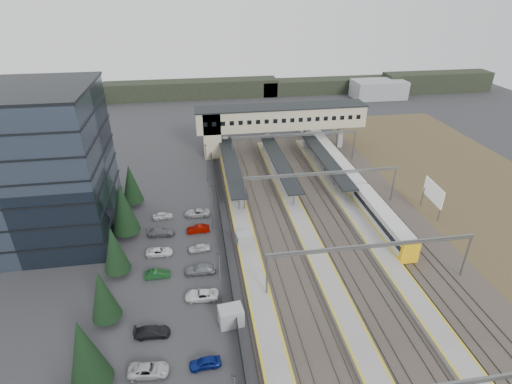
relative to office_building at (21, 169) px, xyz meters
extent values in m
plane|color=#2B2B2D|center=(36.00, -12.00, -12.19)|extent=(220.00, 220.00, 0.00)
cube|color=#3D4A5C|center=(0.00, 0.00, -0.19)|extent=(24.00, 18.00, 24.00)
cube|color=black|center=(0.00, 0.00, -8.76)|extent=(24.30, 18.30, 0.25)
cube|color=black|center=(0.00, 0.00, -5.33)|extent=(24.30, 18.30, 0.25)
cube|color=black|center=(0.00, 0.00, -1.91)|extent=(24.30, 18.30, 0.25)
cube|color=black|center=(0.00, 0.00, 1.52)|extent=(24.30, 18.30, 0.25)
cube|color=black|center=(0.00, 0.00, 4.95)|extent=(24.30, 18.30, 0.25)
cube|color=black|center=(0.00, 0.00, 8.38)|extent=(24.30, 18.30, 0.25)
cylinder|color=black|center=(14.00, -30.00, -11.59)|extent=(0.44, 0.44, 1.20)
cone|color=black|center=(14.00, -30.00, -7.09)|extent=(4.26, 4.26, 8.20)
cylinder|color=black|center=(14.00, -21.00, -11.59)|extent=(0.44, 0.44, 1.20)
cone|color=black|center=(14.00, -21.00, -7.79)|extent=(3.54, 3.54, 6.80)
cylinder|color=black|center=(14.00, -12.00, -11.59)|extent=(0.44, 0.44, 1.20)
cone|color=black|center=(14.00, -12.00, -7.69)|extent=(3.64, 3.64, 7.00)
cylinder|color=black|center=(14.00, -2.00, -11.59)|extent=(0.44, 0.44, 1.20)
cone|color=black|center=(14.00, -2.00, -6.94)|extent=(4.42, 4.42, 8.50)
cylinder|color=black|center=(14.00, 8.00, -11.59)|extent=(0.44, 0.44, 1.20)
cone|color=black|center=(14.00, 8.00, -7.59)|extent=(3.74, 3.74, 7.20)
imported|color=#B9BBBF|center=(19.50, -29.40, -11.59)|extent=(4.53, 2.43, 1.21)
imported|color=black|center=(19.50, -24.10, -11.58)|extent=(4.28, 1.87, 1.22)
imported|color=#17461E|center=(19.50, -13.50, -11.60)|extent=(3.60, 1.32, 1.18)
imported|color=white|center=(19.50, -8.20, -11.63)|extent=(4.10, 2.03, 1.12)
imported|color=#535459|center=(19.50, -2.90, -11.55)|extent=(4.50, 2.03, 1.28)
imported|color=silver|center=(19.50, 2.40, -11.60)|extent=(3.58, 1.65, 1.19)
imported|color=navy|center=(25.50, -29.40, -11.60)|extent=(3.54, 1.59, 1.18)
imported|color=white|center=(25.50, -18.80, -11.58)|extent=(4.61, 2.47, 1.23)
imported|color=slate|center=(25.50, -13.50, -11.55)|extent=(4.52, 1.99, 1.29)
imported|color=#B5B5B9|center=(25.50, -8.20, -11.62)|extent=(3.45, 1.57, 1.15)
imported|color=#730801|center=(25.50, -2.90, -11.56)|extent=(3.85, 1.42, 1.26)
imported|color=#ADADB2|center=(25.50, 2.40, -11.57)|extent=(4.62, 2.43, 1.24)
cube|color=black|center=(28.00, -37.00, -4.19)|extent=(0.50, 0.25, 0.15)
cylinder|color=slate|center=(28.00, -20.00, -8.19)|extent=(0.16, 0.16, 8.00)
cube|color=black|center=(28.00, -20.00, -4.19)|extent=(0.50, 0.25, 0.15)
cylinder|color=slate|center=(28.00, -2.00, -8.19)|extent=(0.16, 0.16, 8.00)
cube|color=black|center=(28.00, -2.00, -4.19)|extent=(0.50, 0.25, 0.15)
cylinder|color=slate|center=(28.00, 16.00, -8.19)|extent=(0.16, 0.16, 8.00)
cube|color=black|center=(28.00, 16.00, -4.19)|extent=(0.50, 0.25, 0.15)
cube|color=#26282B|center=(29.50, -7.00, -11.19)|extent=(0.08, 90.00, 2.00)
cube|color=gray|center=(28.91, -23.68, -10.97)|extent=(3.16, 2.48, 2.43)
cube|color=gray|center=(32.63, -7.93, -11.06)|extent=(2.75, 2.40, 2.27)
cube|color=#39332D|center=(48.00, -7.00, -12.09)|extent=(34.00, 90.00, 0.20)
cube|color=#59544C|center=(35.28, -7.00, -11.91)|extent=(0.08, 90.00, 0.14)
cube|color=#59544C|center=(36.72, -7.00, -11.91)|extent=(0.08, 90.00, 0.14)
cube|color=#59544C|center=(39.28, -7.00, -11.91)|extent=(0.08, 90.00, 0.14)
cube|color=#59544C|center=(40.72, -7.00, -11.91)|extent=(0.08, 90.00, 0.14)
cube|color=#59544C|center=(45.28, -7.00, -11.91)|extent=(0.08, 90.00, 0.14)
cube|color=#59544C|center=(46.72, -7.00, -11.91)|extent=(0.08, 90.00, 0.14)
cube|color=#59544C|center=(49.28, -7.00, -11.91)|extent=(0.08, 90.00, 0.14)
cube|color=#59544C|center=(50.72, -7.00, -11.91)|extent=(0.08, 90.00, 0.14)
cube|color=#59544C|center=(55.28, -7.00, -11.91)|extent=(0.08, 90.00, 0.14)
cube|color=#59544C|center=(56.72, -7.00, -11.91)|extent=(0.08, 90.00, 0.14)
cube|color=#59544C|center=(59.28, -7.00, -11.91)|extent=(0.08, 90.00, 0.14)
cube|color=#59544C|center=(60.72, -7.00, -11.91)|extent=(0.08, 90.00, 0.14)
cube|color=gray|center=(33.00, -7.00, -11.74)|extent=(3.20, 82.00, 0.90)
cube|color=gold|center=(31.55, -7.00, -11.28)|extent=(0.25, 82.00, 0.02)
cube|color=gold|center=(34.45, -7.00, -11.28)|extent=(0.25, 82.00, 0.02)
cube|color=gray|center=(43.00, -7.00, -11.74)|extent=(3.20, 82.00, 0.90)
cube|color=gold|center=(41.55, -7.00, -11.28)|extent=(0.25, 82.00, 0.02)
cube|color=gold|center=(44.45, -7.00, -11.28)|extent=(0.25, 82.00, 0.02)
cube|color=gray|center=(53.00, -7.00, -11.74)|extent=(3.20, 82.00, 0.90)
cube|color=gold|center=(51.55, -7.00, -11.28)|extent=(0.25, 82.00, 0.02)
cube|color=gold|center=(54.45, -7.00, -11.28)|extent=(0.25, 82.00, 0.02)
cube|color=black|center=(33.00, 15.00, -8.19)|extent=(3.00, 30.00, 0.25)
cube|color=slate|center=(33.00, 15.00, -8.34)|extent=(3.10, 30.00, 0.12)
cylinder|color=slate|center=(33.00, 2.00, -9.79)|extent=(0.20, 0.20, 3.10)
cylinder|color=slate|center=(33.00, 8.50, -9.79)|extent=(0.20, 0.20, 3.10)
cylinder|color=slate|center=(33.00, 15.00, -9.79)|extent=(0.20, 0.20, 3.10)
cylinder|color=slate|center=(33.00, 21.50, -9.79)|extent=(0.20, 0.20, 3.10)
cylinder|color=slate|center=(33.00, 28.00, -9.79)|extent=(0.20, 0.20, 3.10)
cube|color=black|center=(43.00, 15.00, -8.19)|extent=(3.00, 30.00, 0.25)
cube|color=slate|center=(43.00, 15.00, -8.34)|extent=(3.10, 30.00, 0.12)
cylinder|color=slate|center=(43.00, 2.00, -9.79)|extent=(0.20, 0.20, 3.10)
cylinder|color=slate|center=(43.00, 8.50, -9.79)|extent=(0.20, 0.20, 3.10)
cylinder|color=slate|center=(43.00, 15.00, -9.79)|extent=(0.20, 0.20, 3.10)
cylinder|color=slate|center=(43.00, 21.50, -9.79)|extent=(0.20, 0.20, 3.10)
cylinder|color=slate|center=(43.00, 28.00, -9.79)|extent=(0.20, 0.20, 3.10)
cube|color=black|center=(53.00, 15.00, -8.19)|extent=(3.00, 30.00, 0.25)
cube|color=slate|center=(53.00, 15.00, -8.34)|extent=(3.10, 30.00, 0.12)
cylinder|color=slate|center=(53.00, 2.00, -9.79)|extent=(0.20, 0.20, 3.10)
cylinder|color=slate|center=(53.00, 8.50, -9.79)|extent=(0.20, 0.20, 3.10)
cylinder|color=slate|center=(53.00, 15.00, -9.79)|extent=(0.20, 0.20, 3.10)
cylinder|color=slate|center=(53.00, 21.50, -9.79)|extent=(0.20, 0.20, 3.10)
cylinder|color=slate|center=(53.00, 28.00, -9.79)|extent=(0.20, 0.20, 3.10)
cube|color=tan|center=(46.50, 30.00, -3.69)|extent=(40.00, 6.00, 5.00)
cube|color=black|center=(46.50, 30.00, -1.14)|extent=(40.40, 6.40, 0.30)
cube|color=tan|center=(30.00, 30.00, -6.69)|extent=(4.00, 6.00, 11.00)
cube|color=black|center=(28.50, 26.98, -3.59)|extent=(1.00, 0.06, 1.00)
cube|color=black|center=(30.50, 26.98, -3.59)|extent=(1.00, 0.06, 1.00)
cube|color=black|center=(32.50, 26.98, -3.59)|extent=(1.00, 0.06, 1.00)
cube|color=black|center=(34.50, 26.98, -3.59)|extent=(1.00, 0.06, 1.00)
cube|color=black|center=(36.50, 26.98, -3.59)|extent=(1.00, 0.06, 1.00)
cube|color=black|center=(38.50, 26.98, -3.59)|extent=(1.00, 0.06, 1.00)
cube|color=black|center=(40.50, 26.98, -3.59)|extent=(1.00, 0.06, 1.00)
cube|color=black|center=(42.50, 26.98, -3.59)|extent=(1.00, 0.06, 1.00)
cube|color=black|center=(44.50, 26.98, -3.59)|extent=(1.00, 0.06, 1.00)
cube|color=black|center=(46.50, 26.98, -3.59)|extent=(1.00, 0.06, 1.00)
cube|color=black|center=(48.50, 26.98, -3.59)|extent=(1.00, 0.06, 1.00)
cube|color=black|center=(50.50, 26.98, -3.59)|extent=(1.00, 0.06, 1.00)
cube|color=black|center=(52.50, 26.98, -3.59)|extent=(1.00, 0.06, 1.00)
cube|color=black|center=(54.50, 26.98, -3.59)|extent=(1.00, 0.06, 1.00)
cube|color=black|center=(56.50, 26.98, -3.59)|extent=(1.00, 0.06, 1.00)
cube|color=black|center=(58.50, 26.98, -3.59)|extent=(1.00, 0.06, 1.00)
cube|color=black|center=(60.50, 26.98, -3.59)|extent=(1.00, 0.06, 1.00)
cube|color=black|center=(62.50, 26.98, -3.59)|extent=(1.00, 0.06, 1.00)
cube|color=black|center=(64.50, 26.98, -3.59)|extent=(1.00, 0.06, 1.00)
cube|color=gray|center=(31.50, 30.00, -9.19)|extent=(1.20, 1.60, 6.00)
cube|color=gray|center=(33.00, 30.00, -9.19)|extent=(1.20, 1.60, 6.00)
cube|color=gray|center=(43.00, 30.00, -9.19)|extent=(1.20, 1.60, 6.00)
cube|color=gray|center=(53.00, 30.00, -9.19)|extent=(1.20, 1.60, 6.00)
cube|color=gray|center=(61.50, 30.00, -9.19)|extent=(1.20, 1.60, 6.00)
cube|color=slate|center=(48.00, -40.00, -5.19)|extent=(28.40, 0.25, 0.35)
cube|color=slate|center=(48.00, -40.00, -5.59)|extent=(28.40, 0.12, 0.12)
cylinder|color=slate|center=(34.00, -20.00, -8.69)|extent=(0.28, 0.28, 7.00)
cylinder|color=slate|center=(62.00, -20.00, -8.69)|extent=(0.28, 0.28, 7.00)
cube|color=slate|center=(48.00, -20.00, -5.19)|extent=(28.40, 0.25, 0.35)
cube|color=slate|center=(48.00, -20.00, -5.59)|extent=(28.40, 0.12, 0.12)
cylinder|color=slate|center=(34.00, 2.00, -8.69)|extent=(0.28, 0.28, 7.00)
cylinder|color=slate|center=(62.00, 2.00, -8.69)|extent=(0.28, 0.28, 7.00)
cube|color=slate|center=(48.00, 2.00, -5.19)|extent=(28.40, 0.25, 0.35)
cube|color=slate|center=(48.00, 2.00, -5.59)|extent=(28.40, 0.12, 0.12)
cylinder|color=slate|center=(34.00, 22.00, -8.69)|extent=(0.28, 0.28, 7.00)
cylinder|color=slate|center=(62.00, 22.00, -8.69)|extent=(0.28, 0.28, 7.00)
cube|color=slate|center=(48.00, 22.00, -5.19)|extent=(28.40, 0.25, 0.35)
cube|color=slate|center=(48.00, 22.00, -5.59)|extent=(28.40, 0.12, 0.12)
cube|color=silver|center=(56.00, -6.77, -10.15)|extent=(2.72, 18.84, 3.50)
cube|color=black|center=(56.00, -6.77, -9.76)|extent=(2.78, 18.24, 0.87)
cube|color=slate|center=(56.00, -6.77, -11.66)|extent=(2.33, 17.44, 0.49)
cube|color=silver|center=(56.00, 12.67, -10.15)|extent=(2.72, 18.84, 3.50)
cube|color=black|center=(56.00, 12.67, -9.76)|extent=(2.78, 18.24, 0.87)
cube|color=slate|center=(56.00, 12.67, -11.66)|extent=(2.33, 17.44, 0.49)
cube|color=silver|center=(56.00, 32.10, -10.15)|extent=(2.72, 18.84, 3.50)
cube|color=black|center=(56.00, 32.10, -9.76)|extent=(2.78, 18.24, 0.87)
cube|color=slate|center=(56.00, 32.10, -11.66)|extent=(2.33, 17.44, 0.49)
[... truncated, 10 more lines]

